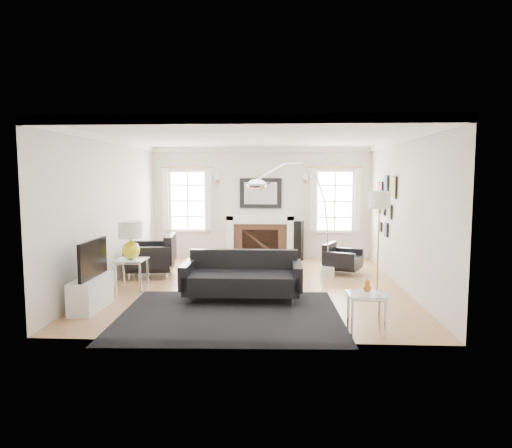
# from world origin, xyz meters

# --- Properties ---
(floor) EXTENTS (6.00, 6.00, 0.00)m
(floor) POSITION_xyz_m (0.00, 0.00, 0.00)
(floor) COLOR #9D7841
(floor) RESTS_ON ground
(back_wall) EXTENTS (5.50, 0.04, 2.80)m
(back_wall) POSITION_xyz_m (0.00, 3.00, 1.40)
(back_wall) COLOR beige
(back_wall) RESTS_ON floor
(front_wall) EXTENTS (5.50, 0.04, 2.80)m
(front_wall) POSITION_xyz_m (0.00, -3.00, 1.40)
(front_wall) COLOR beige
(front_wall) RESTS_ON floor
(left_wall) EXTENTS (0.04, 6.00, 2.80)m
(left_wall) POSITION_xyz_m (-2.75, 0.00, 1.40)
(left_wall) COLOR beige
(left_wall) RESTS_ON floor
(right_wall) EXTENTS (0.04, 6.00, 2.80)m
(right_wall) POSITION_xyz_m (2.75, 0.00, 1.40)
(right_wall) COLOR beige
(right_wall) RESTS_ON floor
(ceiling) EXTENTS (5.50, 6.00, 0.02)m
(ceiling) POSITION_xyz_m (0.00, 0.00, 2.80)
(ceiling) COLOR white
(ceiling) RESTS_ON back_wall
(crown_molding) EXTENTS (5.50, 6.00, 0.12)m
(crown_molding) POSITION_xyz_m (0.00, 0.00, 2.74)
(crown_molding) COLOR white
(crown_molding) RESTS_ON back_wall
(fireplace) EXTENTS (1.70, 0.69, 1.11)m
(fireplace) POSITION_xyz_m (0.00, 2.79, 0.54)
(fireplace) COLOR white
(fireplace) RESTS_ON floor
(mantel_mirror) EXTENTS (1.05, 0.07, 0.75)m
(mantel_mirror) POSITION_xyz_m (0.00, 2.95, 1.65)
(mantel_mirror) COLOR black
(mantel_mirror) RESTS_ON back_wall
(window_left) EXTENTS (1.24, 0.15, 1.62)m
(window_left) POSITION_xyz_m (-1.85, 2.95, 1.46)
(window_left) COLOR white
(window_left) RESTS_ON back_wall
(window_right) EXTENTS (1.24, 0.15, 1.62)m
(window_right) POSITION_xyz_m (1.85, 2.95, 1.46)
(window_right) COLOR white
(window_right) RESTS_ON back_wall
(gallery_wall) EXTENTS (0.04, 1.73, 1.29)m
(gallery_wall) POSITION_xyz_m (2.72, 1.30, 1.53)
(gallery_wall) COLOR black
(gallery_wall) RESTS_ON right_wall
(tv_unit) EXTENTS (0.35, 1.00, 1.09)m
(tv_unit) POSITION_xyz_m (-2.44, -1.70, 0.33)
(tv_unit) COLOR white
(tv_unit) RESTS_ON floor
(area_rug) EXTENTS (3.36, 2.83, 0.01)m
(area_rug) POSITION_xyz_m (-0.26, -1.91, 0.01)
(area_rug) COLOR black
(area_rug) RESTS_ON floor
(sofa) EXTENTS (1.99, 0.92, 0.65)m
(sofa) POSITION_xyz_m (-0.15, -0.93, 0.35)
(sofa) COLOR black
(sofa) RESTS_ON floor
(armchair_left) EXTENTS (1.06, 1.16, 0.71)m
(armchair_left) POSITION_xyz_m (-2.13, 0.72, 0.40)
(armchair_left) COLOR black
(armchair_left) RESTS_ON floor
(armchair_right) EXTENTS (0.94, 0.99, 0.53)m
(armchair_right) POSITION_xyz_m (1.79, 1.18, 0.29)
(armchair_right) COLOR black
(armchair_right) RESTS_ON floor
(coffee_table) EXTENTS (0.99, 0.99, 0.44)m
(coffee_table) POSITION_xyz_m (-0.01, 0.18, 0.41)
(coffee_table) COLOR silver
(coffee_table) RESTS_ON floor
(side_table_left) EXTENTS (0.52, 0.52, 0.58)m
(side_table_left) POSITION_xyz_m (-2.20, -0.50, 0.47)
(side_table_left) COLOR silver
(side_table_left) RESTS_ON floor
(nesting_table) EXTENTS (0.50, 0.42, 0.55)m
(nesting_table) POSITION_xyz_m (1.61, -2.65, 0.43)
(nesting_table) COLOR silver
(nesting_table) RESTS_ON floor
(gourd_lamp) EXTENTS (0.43, 0.43, 0.69)m
(gourd_lamp) POSITION_xyz_m (-2.20, -0.50, 0.97)
(gourd_lamp) COLOR yellow
(gourd_lamp) RESTS_ON side_table_left
(orange_vase) EXTENTS (0.11, 0.11, 0.17)m
(orange_vase) POSITION_xyz_m (1.61, -2.65, 0.64)
(orange_vase) COLOR #C46319
(orange_vase) RESTS_ON nesting_table
(arc_floor_lamp) EXTENTS (1.71, 1.58, 2.42)m
(arc_floor_lamp) POSITION_xyz_m (0.77, 0.31, 1.31)
(arc_floor_lamp) COLOR white
(arc_floor_lamp) RESTS_ON floor
(stick_floor_lamp) EXTENTS (0.37, 0.37, 1.81)m
(stick_floor_lamp) POSITION_xyz_m (2.20, -0.53, 1.57)
(stick_floor_lamp) COLOR #B88F3F
(stick_floor_lamp) RESTS_ON floor
(speaker_tower) EXTENTS (0.25, 0.25, 0.97)m
(speaker_tower) POSITION_xyz_m (0.95, 2.65, 0.49)
(speaker_tower) COLOR black
(speaker_tower) RESTS_ON floor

